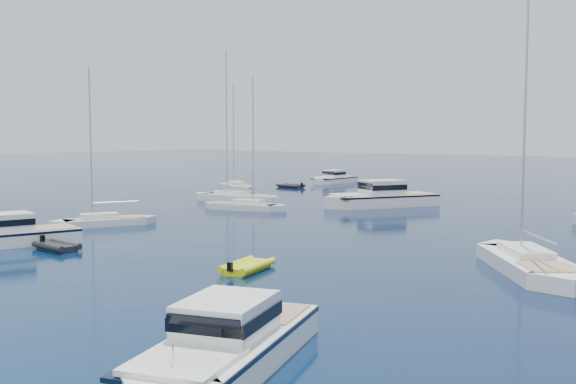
# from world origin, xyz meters

# --- Properties ---
(ground) EXTENTS (400.00, 400.00, 0.00)m
(ground) POSITION_xyz_m (0.00, 0.00, 0.00)
(ground) COLOR navy
(ground) RESTS_ON ground
(motor_cruiser_right) EXTENTS (6.31, 10.59, 2.66)m
(motor_cruiser_right) POSITION_xyz_m (21.49, -5.11, 0.00)
(motor_cruiser_right) COLOR white
(motor_cruiser_right) RESTS_ON ground
(motor_cruiser_left) EXTENTS (5.68, 10.41, 2.61)m
(motor_cruiser_left) POSITION_xyz_m (-4.82, 2.17, 0.00)
(motor_cruiser_left) COLOR white
(motor_cruiser_left) RESTS_ON ground
(motor_cruiser_distant) EXTENTS (9.30, 12.80, 3.28)m
(motor_cruiser_distant) POSITION_xyz_m (1.29, 36.98, 0.00)
(motor_cruiser_distant) COLOR silver
(motor_cruiser_distant) RESTS_ON ground
(motor_cruiser_horizon) EXTENTS (2.84, 9.24, 2.42)m
(motor_cruiser_horizon) POSITION_xyz_m (-20.40, 60.02, 0.00)
(motor_cruiser_horizon) COLOR white
(motor_cruiser_horizon) RESTS_ON ground
(sailboat_fore) EXTENTS (5.53, 8.62, 12.46)m
(sailboat_fore) POSITION_xyz_m (-7.94, 11.91, 0.00)
(sailboat_fore) COLOR silver
(sailboat_fore) RESTS_ON ground
(sailboat_mid_r) EXTENTS (9.71, 11.08, 17.25)m
(sailboat_mid_r) POSITION_xyz_m (23.45, 14.88, 0.00)
(sailboat_mid_r) COLOR white
(sailboat_mid_r) RESTS_ON ground
(sailboat_mid_l) EXTENTS (11.31, 4.20, 16.23)m
(sailboat_mid_l) POSITION_xyz_m (-13.01, 31.90, 0.00)
(sailboat_mid_l) COLOR white
(sailboat_mid_l) RESTS_ON ground
(sailboat_centre) EXTENTS (8.94, 4.80, 12.74)m
(sailboat_centre) POSITION_xyz_m (-6.95, 26.70, 0.00)
(sailboat_centre) COLOR silver
(sailboat_centre) RESTS_ON ground
(sailboat_far_l) EXTENTS (9.54, 6.66, 13.96)m
(sailboat_far_l) POSITION_xyz_m (-23.39, 42.98, 0.00)
(sailboat_far_l) COLOR white
(sailboat_far_l) RESTS_ON ground
(tender_yellow) EXTENTS (2.80, 3.94, 0.95)m
(tender_yellow) POSITION_xyz_m (12.21, 6.05, 0.00)
(tender_yellow) COLOR #DCE10D
(tender_yellow) RESTS_ON ground
(tender_grey_near) EXTENTS (3.33, 1.94, 0.95)m
(tender_grey_near) POSITION_xyz_m (-0.87, 3.41, 0.00)
(tender_grey_near) COLOR black
(tender_grey_near) RESTS_ON ground
(tender_grey_far) EXTENTS (3.96, 2.31, 0.95)m
(tender_grey_far) POSITION_xyz_m (-20.12, 49.91, 0.00)
(tender_grey_far) COLOR black
(tender_grey_far) RESTS_ON ground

